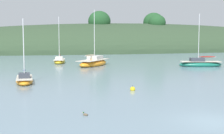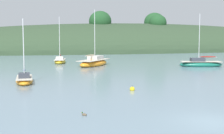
# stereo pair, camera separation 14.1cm
# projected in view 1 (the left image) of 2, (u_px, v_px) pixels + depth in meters

# --- Properties ---
(ground_plane) EXTENTS (400.00, 400.00, 0.00)m
(ground_plane) POSITION_uv_depth(u_px,v_px,m) (214.00, 122.00, 18.09)
(ground_plane) COLOR slate
(far_shoreline_hill) EXTENTS (150.00, 36.00, 20.60)m
(far_shoreline_hill) POSITION_uv_depth(u_px,v_px,m) (134.00, 50.00, 102.89)
(far_shoreline_hill) COLOR #2D422B
(far_shoreline_hill) RESTS_ON ground
(sailboat_red_portside) EXTENTS (6.98, 7.75, 9.03)m
(sailboat_red_portside) POSITION_uv_depth(u_px,v_px,m) (94.00, 63.00, 51.84)
(sailboat_red_portside) COLOR orange
(sailboat_red_portside) RESTS_ON ground
(sailboat_cream_ketch) EXTENTS (2.90, 5.67, 8.11)m
(sailboat_cream_ketch) POSITION_uv_depth(u_px,v_px,m) (59.00, 61.00, 56.79)
(sailboat_cream_ketch) COLOR gold
(sailboat_cream_ketch) RESTS_ON ground
(sailboat_teal_outer) EXTENTS (6.87, 3.94, 8.27)m
(sailboat_teal_outer) POSITION_uv_depth(u_px,v_px,m) (200.00, 64.00, 50.60)
(sailboat_teal_outer) COLOR #196B56
(sailboat_teal_outer) RESTS_ON ground
(sailboat_black_sloop) EXTENTS (1.81, 4.89, 6.56)m
(sailboat_black_sloop) POSITION_uv_depth(u_px,v_px,m) (24.00, 80.00, 32.89)
(sailboat_black_sloop) COLOR orange
(sailboat_black_sloop) RESTS_ON ground
(mooring_buoy_outer) EXTENTS (0.44, 0.44, 0.54)m
(mooring_buoy_outer) POSITION_uv_depth(u_px,v_px,m) (133.00, 89.00, 28.44)
(mooring_buoy_outer) COLOR yellow
(mooring_buoy_outer) RESTS_ON ground
(duck_lone_left) EXTENTS (0.35, 0.38, 0.24)m
(duck_lone_left) POSITION_uv_depth(u_px,v_px,m) (85.00, 115.00, 19.57)
(duck_lone_left) COLOR brown
(duck_lone_left) RESTS_ON ground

